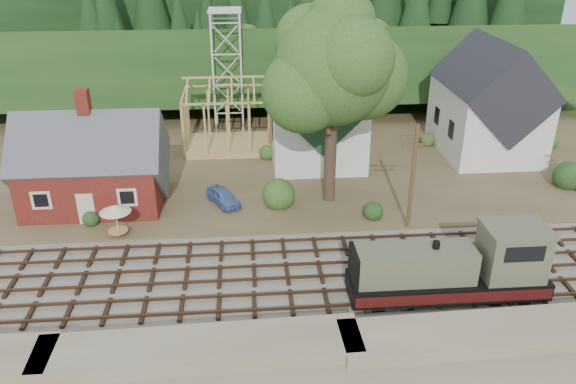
{
  "coord_description": "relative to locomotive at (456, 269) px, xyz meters",
  "views": [
    {
      "loc": [
        -4.41,
        -29.27,
        20.1
      ],
      "look_at": [
        -1.57,
        6.0,
        3.0
      ],
      "focal_mm": 35.0,
      "sensor_mm": 36.0,
      "label": 1
    }
  ],
  "objects": [
    {
      "name": "ridge",
      "position": [
        -7.45,
        61.0,
        -2.03
      ],
      "size": [
        80.0,
        20.0,
        12.0
      ],
      "primitive_type": "cube",
      "color": "black",
      "rests_on": "ground"
    },
    {
      "name": "depot",
      "position": [
        -23.45,
        14.0,
        1.18
      ],
      "size": [
        10.8,
        7.41,
        9.0
      ],
      "color": "#511912",
      "rests_on": "village_flat"
    },
    {
      "name": "patio_set",
      "position": [
        -20.91,
        8.5,
        0.29
      ],
      "size": [
        2.14,
        2.14,
        2.38
      ],
      "color": "silver",
      "rests_on": "village_flat"
    },
    {
      "name": "timber_frame",
      "position": [
        -13.45,
        25.0,
        1.23
      ],
      "size": [
        8.2,
        6.2,
        6.99
      ],
      "color": "tan",
      "rests_on": "village_flat"
    },
    {
      "name": "lattice_tower",
      "position": [
        -13.45,
        31.0,
        8.0
      ],
      "size": [
        3.2,
        3.2,
        12.12
      ],
      "color": "silver",
      "rests_on": "village_flat"
    },
    {
      "name": "car_red",
      "position": [
        12.32,
        22.01,
        -1.15
      ],
      "size": [
        4.44,
        2.53,
        1.17
      ],
      "primitive_type": "imported",
      "rotation": [
        0.0,
        0.0,
        1.72
      ],
      "color": "red",
      "rests_on": "village_flat"
    },
    {
      "name": "locomotive",
      "position": [
        0.0,
        0.0,
        0.0
      ],
      "size": [
        11.33,
        2.83,
        4.55
      ],
      "color": "black",
      "rests_on": "railroad_bed"
    },
    {
      "name": "railroad_bed",
      "position": [
        -7.45,
        3.0,
        -1.95
      ],
      "size": [
        64.0,
        11.0,
        0.16
      ],
      "primitive_type": "cube",
      "color": "#726B5B",
      "rests_on": "ground"
    },
    {
      "name": "farmhouse",
      "position": [
        10.55,
        22.0,
        2.83
      ],
      "size": [
        8.4,
        10.8,
        10.6
      ],
      "color": "silver",
      "rests_on": "village_flat"
    },
    {
      "name": "village_flat",
      "position": [
        -7.45,
        21.0,
        -1.88
      ],
      "size": [
        64.0,
        26.0,
        0.3
      ],
      "primitive_type": "cube",
      "color": "brown",
      "rests_on": "ground"
    },
    {
      "name": "telegraph_pole_near",
      "position": [
        -0.45,
        8.2,
        2.21
      ],
      "size": [
        2.2,
        0.28,
        8.0
      ],
      "color": "#4C331E",
      "rests_on": "ground"
    },
    {
      "name": "ground",
      "position": [
        -7.45,
        3.0,
        -2.03
      ],
      "size": [
        140.0,
        140.0,
        0.0
      ],
      "primitive_type": "plane",
      "color": "#384C1E",
      "rests_on": "ground"
    },
    {
      "name": "big_tree",
      "position": [
        -5.28,
        13.08,
        8.18
      ],
      "size": [
        10.9,
        8.4,
        14.7
      ],
      "color": "#38281E",
      "rests_on": "village_flat"
    },
    {
      "name": "embankment",
      "position": [
        -7.45,
        -5.5,
        -2.03
      ],
      "size": [
        64.0,
        5.0,
        1.6
      ],
      "primitive_type": "cube",
      "color": "#7F7259",
      "rests_on": "ground"
    },
    {
      "name": "car_green",
      "position": [
        -27.4,
        16.9,
        -1.06
      ],
      "size": [
        4.18,
        1.77,
        1.34
      ],
      "primitive_type": "imported",
      "rotation": [
        0.0,
        0.0,
        1.66
      ],
      "color": "#90B07A",
      "rests_on": "village_flat"
    },
    {
      "name": "car_blue",
      "position": [
        -13.73,
        12.89,
        -1.11
      ],
      "size": [
        3.05,
        3.89,
        1.24
      ],
      "primitive_type": "imported",
      "rotation": [
        0.0,
        0.0,
        0.51
      ],
      "color": "#5571B7",
      "rests_on": "village_flat"
    },
    {
      "name": "church",
      "position": [
        -5.45,
        22.68,
        3.15
      ],
      "size": [
        8.4,
        15.17,
        13.0
      ],
      "color": "silver",
      "rests_on": "village_flat"
    },
    {
      "name": "hillside",
      "position": [
        -7.45,
        45.0,
        -2.03
      ],
      "size": [
        70.0,
        28.96,
        12.74
      ],
      "primitive_type": "cube",
      "rotation": [
        -0.17,
        0.0,
        0.0
      ],
      "color": "#1E3F19",
      "rests_on": "ground"
    }
  ]
}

